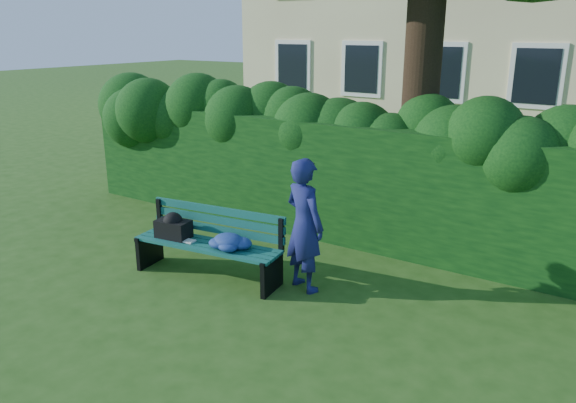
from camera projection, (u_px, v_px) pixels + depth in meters
The scene contains 4 objects.
ground at pixel (262, 284), 7.16m from camera, with size 80.00×80.00×0.00m, color #264D15.
hedge at pixel (345, 179), 8.65m from camera, with size 10.00×1.00×1.80m.
park_bench at pixel (207, 240), 7.26m from camera, with size 2.05×0.80×0.89m.
man_reading at pixel (304, 225), 6.82m from camera, with size 0.61×0.40×1.67m, color navy.
Camera 1 is at (3.87, -5.27, 3.11)m, focal length 35.00 mm.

